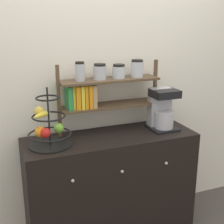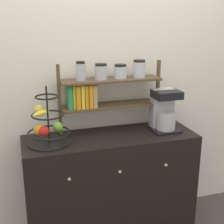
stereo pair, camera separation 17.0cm
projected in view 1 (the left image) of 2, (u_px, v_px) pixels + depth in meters
The scene contains 5 objects.
wall_back at pixel (98, 74), 2.51m from camera, with size 7.00×0.05×2.60m, color silver.
sideboard at pixel (111, 186), 2.52m from camera, with size 1.33×0.47×0.86m.
coffee_maker at pixel (162, 109), 2.52m from camera, with size 0.22×0.22×0.33m.
fruit_stand at pixel (48, 128), 2.17m from camera, with size 0.31×0.31×0.42m.
shelf_hutch at pixel (102, 88), 2.39m from camera, with size 0.83×0.20×0.57m.
Camera 1 is at (-0.81, -1.86, 1.73)m, focal length 50.00 mm.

